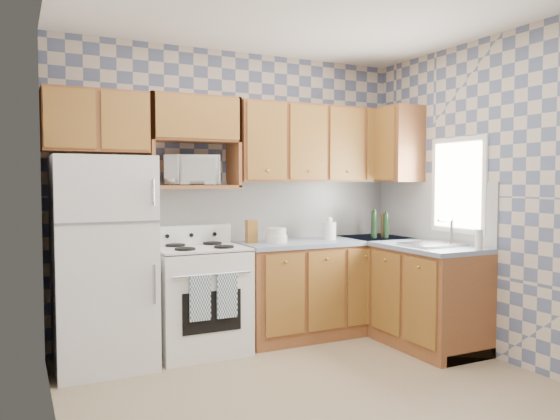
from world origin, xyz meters
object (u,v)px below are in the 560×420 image
object	(u,v)px
stove_body	(200,300)
microwave	(191,170)
refrigerator	(103,262)
electric_kettle	(329,231)

from	to	relation	value
stove_body	microwave	world-z (taller)	microwave
stove_body	microwave	size ratio (longest dim) A/B	1.88
refrigerator	microwave	size ratio (longest dim) A/B	3.51
refrigerator	microwave	bearing A→B (deg)	15.17
refrigerator	microwave	world-z (taller)	microwave
microwave	refrigerator	bearing A→B (deg)	-153.77
refrigerator	stove_body	world-z (taller)	refrigerator
stove_body	electric_kettle	distance (m)	1.42
refrigerator	electric_kettle	xyz separation A→B (m)	(2.12, 0.03, 0.17)
refrigerator	electric_kettle	size ratio (longest dim) A/B	9.87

